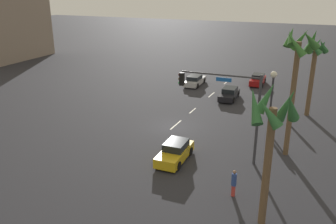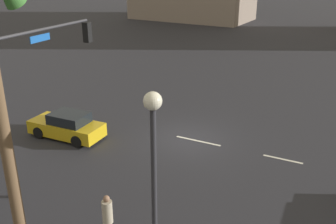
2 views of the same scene
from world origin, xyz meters
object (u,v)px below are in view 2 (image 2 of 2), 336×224
at_px(car_1, 67,126).
at_px(traffic_signal, 35,78).
at_px(pedestrian_2, 108,217).
at_px(streetlamp, 153,142).

height_order(car_1, traffic_signal, traffic_signal).
relative_size(car_1, pedestrian_2, 2.31).
relative_size(traffic_signal, streetlamp, 1.20).
xyz_separation_m(car_1, traffic_signal, (-1.79, 3.47, 3.87)).
distance_m(car_1, streetlamp, 10.50).
height_order(traffic_signal, streetlamp, traffic_signal).
distance_m(traffic_signal, pedestrian_2, 6.59).
relative_size(car_1, traffic_signal, 0.63).
distance_m(car_1, pedestrian_2, 8.96).
bearing_deg(traffic_signal, car_1, -62.63).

